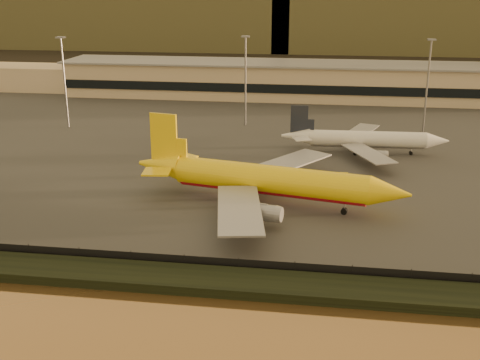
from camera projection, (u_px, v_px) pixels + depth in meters
The scene contains 10 objects.
ground at pixel (239, 237), 99.05m from camera, with size 900.00×900.00×0.00m, color black.
embankment at pixel (220, 282), 82.87m from camera, with size 320.00×7.00×1.40m, color black.
tarmac at pixel (283, 115), 188.22m from camera, with size 320.00×220.00×0.20m, color #2D2D2D.
perimeter_fence at pixel (225, 265), 86.44m from camera, with size 300.00×0.05×2.20m, color black.
terminal_building at pixel (250, 80), 216.98m from camera, with size 202.00×25.00×12.60m.
apron_light_masts at pixel (334, 76), 162.45m from camera, with size 152.20×12.20×25.40m.
dhl_cargo_jet at pixel (266, 180), 111.68m from camera, with size 52.73×50.84×15.83m.
white_narrowbody_jet at pixel (364, 140), 145.37m from camera, with size 40.10×39.16×11.53m.
gse_vehicle_yellow at pixel (340, 177), 126.52m from camera, with size 3.41×1.54×1.54m, color yellow.
gse_vehicle_white at pixel (209, 172), 129.71m from camera, with size 3.63×1.63×1.63m, color silver.
Camera 1 is at (13.53, -90.03, 40.15)m, focal length 45.00 mm.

